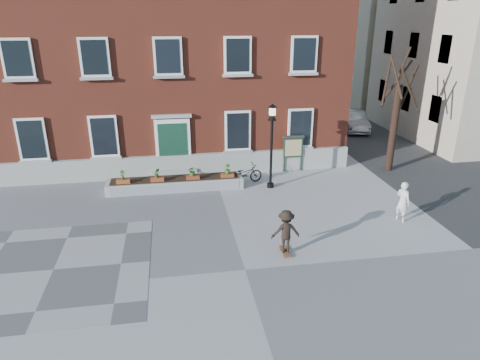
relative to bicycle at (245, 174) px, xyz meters
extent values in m
plane|color=#969698|center=(-1.28, -7.38, -0.47)|extent=(100.00, 100.00, 0.00)
cube|color=#505052|center=(-7.28, -6.38, -0.46)|extent=(6.00, 6.00, 0.01)
imported|color=black|center=(0.00, 0.00, 0.00)|extent=(1.87, 1.00, 0.93)
imported|color=#B0B2B5|center=(9.26, 8.77, 0.22)|extent=(2.15, 4.33, 1.36)
imported|color=silver|center=(5.35, -4.93, 0.35)|extent=(0.60, 0.70, 1.63)
cube|color=brown|center=(-3.28, 6.62, 5.53)|extent=(18.00, 10.00, 12.00)
cube|color=#A0A09B|center=(-3.28, 1.50, 0.08)|extent=(18.00, 0.24, 1.10)
cube|color=gray|center=(-3.28, 1.37, -0.37)|extent=(2.60, 0.80, 0.20)
cube|color=gray|center=(-3.28, 1.52, -0.17)|extent=(2.20, 0.50, 0.20)
cube|color=white|center=(-3.28, 1.54, 1.18)|extent=(1.70, 0.12, 2.50)
cube|color=#153927|center=(-3.28, 1.49, 1.08)|extent=(1.40, 0.06, 2.30)
cube|color=#AAA9A4|center=(-3.28, 1.50, 2.58)|extent=(1.90, 0.25, 0.15)
cube|color=white|center=(-9.68, 1.52, 1.73)|extent=(1.30, 0.10, 2.00)
cube|color=black|center=(-9.68, 1.47, 1.73)|extent=(1.08, 0.04, 1.78)
cube|color=#A3A49F|center=(-9.68, 1.46, 0.67)|extent=(1.44, 0.20, 0.12)
cube|color=silver|center=(-9.68, 1.52, 5.33)|extent=(1.30, 0.10, 1.70)
cube|color=black|center=(-9.68, 1.47, 5.33)|extent=(1.08, 0.04, 1.48)
cube|color=#A1A19C|center=(-9.68, 1.46, 4.42)|extent=(1.44, 0.20, 0.12)
cube|color=white|center=(-6.48, 1.52, 1.73)|extent=(1.30, 0.10, 2.00)
cube|color=black|center=(-6.48, 1.47, 1.73)|extent=(1.08, 0.04, 1.78)
cube|color=#ABAAA5|center=(-6.48, 1.46, 0.67)|extent=(1.44, 0.20, 0.12)
cube|color=white|center=(-6.48, 1.52, 5.33)|extent=(1.30, 0.10, 1.70)
cube|color=black|center=(-6.48, 1.47, 5.33)|extent=(1.08, 0.04, 1.48)
cube|color=#979793|center=(-6.48, 1.46, 4.42)|extent=(1.44, 0.20, 0.12)
cube|color=white|center=(-3.28, 1.52, 5.33)|extent=(1.30, 0.10, 1.70)
cube|color=black|center=(-3.28, 1.47, 5.33)|extent=(1.08, 0.04, 1.48)
cube|color=gray|center=(-3.28, 1.46, 4.42)|extent=(1.44, 0.20, 0.12)
cube|color=white|center=(-0.08, 1.52, 1.73)|extent=(1.30, 0.10, 2.00)
cube|color=black|center=(-0.08, 1.47, 1.73)|extent=(1.08, 0.04, 1.78)
cube|color=#989793|center=(-0.08, 1.46, 0.67)|extent=(1.44, 0.20, 0.12)
cube|color=white|center=(-0.08, 1.52, 5.33)|extent=(1.30, 0.10, 1.70)
cube|color=black|center=(-0.08, 1.47, 5.33)|extent=(1.08, 0.04, 1.48)
cube|color=#ADADA8|center=(-0.08, 1.46, 4.42)|extent=(1.44, 0.20, 0.12)
cube|color=white|center=(3.12, 1.52, 1.73)|extent=(1.30, 0.10, 2.00)
cube|color=black|center=(3.12, 1.47, 1.73)|extent=(1.08, 0.04, 1.78)
cube|color=#A2A19D|center=(3.12, 1.46, 0.67)|extent=(1.44, 0.20, 0.12)
cube|color=white|center=(3.12, 1.52, 5.33)|extent=(1.30, 0.10, 1.70)
cube|color=black|center=(3.12, 1.47, 5.33)|extent=(1.08, 0.04, 1.48)
cube|color=#A6A7A1|center=(3.12, 1.46, 4.42)|extent=(1.44, 0.20, 0.12)
cube|color=#B5B5B1|center=(-3.28, -0.18, -0.22)|extent=(6.20, 1.10, 0.50)
cube|color=silver|center=(-3.28, -0.74, -0.22)|extent=(5.80, 0.02, 0.40)
cube|color=black|center=(-3.28, -0.18, 0.03)|extent=(5.80, 0.90, 0.06)
cube|color=#954720|center=(-5.58, -0.43, 0.13)|extent=(0.60, 0.25, 0.20)
imported|color=#265C1B|center=(-5.58, -0.43, 0.46)|extent=(0.24, 0.24, 0.45)
cube|color=#913A1F|center=(-4.08, -0.43, 0.13)|extent=(0.60, 0.25, 0.20)
imported|color=#346A1F|center=(-4.08, -0.43, 0.46)|extent=(0.25, 0.25, 0.45)
cube|color=maroon|center=(-2.48, -0.43, 0.13)|extent=(0.60, 0.25, 0.20)
imported|color=#235F1C|center=(-2.48, -0.43, 0.46)|extent=(0.40, 0.40, 0.45)
cube|color=brown|center=(-0.88, -0.43, 0.13)|extent=(0.60, 0.25, 0.20)
imported|color=#2C681F|center=(-0.88, -0.43, 0.46)|extent=(0.25, 0.25, 0.45)
cylinder|color=black|center=(7.72, 0.62, 1.73)|extent=(0.36, 0.36, 4.40)
cylinder|color=black|center=(8.23, 0.62, 3.82)|extent=(0.12, 1.12, 2.23)
cylinder|color=black|center=(7.89, 1.14, 4.09)|extent=(1.18, 0.49, 1.97)
cylinder|color=black|center=(7.23, 0.97, 4.08)|extent=(0.88, 1.14, 2.35)
cylinder|color=#312016|center=(7.42, 0.39, 4.26)|extent=(0.60, 0.77, 1.90)
cylinder|color=black|center=(7.92, -0.01, 3.78)|extent=(1.39, 0.55, 1.95)
cylinder|color=black|center=(7.88, 0.75, 4.91)|extent=(0.43, 0.48, 1.58)
cube|color=#353537|center=(10.72, 10.62, -0.46)|extent=(8.00, 36.00, 0.01)
cube|color=#BDB498|center=(16.72, 18.62, 6.03)|extent=(10.00, 11.00, 13.00)
cube|color=black|center=(11.76, 3.42, 2.03)|extent=(0.08, 1.00, 1.50)
cube|color=black|center=(11.76, 6.62, 2.03)|extent=(0.08, 1.00, 1.50)
cube|color=black|center=(11.76, 9.82, 2.03)|extent=(0.08, 1.00, 1.50)
cube|color=black|center=(11.76, 3.42, 5.33)|extent=(0.08, 1.00, 1.50)
cube|color=black|center=(11.76, 6.62, 5.33)|extent=(0.08, 1.00, 1.50)
cube|color=black|center=(11.76, 9.82, 5.33)|extent=(0.08, 1.00, 1.50)
cylinder|color=black|center=(1.10, -0.71, -0.37)|extent=(0.32, 0.32, 0.20)
cylinder|color=black|center=(1.10, -0.71, 1.13)|extent=(0.12, 0.12, 3.20)
cone|color=black|center=(1.10, -0.71, 2.88)|extent=(0.40, 0.40, 0.30)
cube|color=beige|center=(1.10, -0.71, 3.13)|extent=(0.24, 0.24, 0.34)
cone|color=black|center=(1.10, -0.71, 3.38)|extent=(0.40, 0.40, 0.16)
cylinder|color=#1A3424|center=(2.29, 1.33, 0.43)|extent=(0.08, 0.08, 1.80)
cylinder|color=#172E23|center=(3.19, 1.33, 0.43)|extent=(0.08, 0.08, 1.80)
cube|color=#18301F|center=(2.74, 1.33, 0.78)|extent=(1.00, 0.10, 1.00)
cube|color=beige|center=(2.74, 1.27, 0.78)|extent=(0.85, 0.02, 0.85)
cube|color=#36312F|center=(2.74, 1.33, 1.35)|extent=(1.10, 0.16, 0.10)
cube|color=brown|center=(0.24, -6.58, -0.41)|extent=(0.22, 0.78, 0.03)
cylinder|color=black|center=(0.15, -6.86, -0.44)|extent=(0.03, 0.05, 0.05)
cylinder|color=black|center=(0.33, -6.86, -0.44)|extent=(0.03, 0.05, 0.05)
cylinder|color=black|center=(0.15, -6.30, -0.44)|extent=(0.03, 0.05, 0.05)
cylinder|color=black|center=(0.33, -6.30, -0.44)|extent=(0.03, 0.05, 0.05)
imported|color=black|center=(0.24, -6.58, 0.36)|extent=(0.98, 0.58, 1.50)
camera|label=1|loc=(-3.33, -18.80, 7.08)|focal=32.00mm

